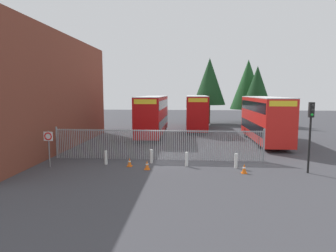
% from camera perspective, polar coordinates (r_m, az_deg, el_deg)
% --- Properties ---
extents(ground_plane, '(100.00, 100.00, 0.00)m').
position_cam_1_polar(ground_plane, '(28.87, 0.60, -3.01)').
color(ground_plane, '#3D3D42').
extents(depot_building_brick, '(7.83, 20.40, 9.69)m').
position_cam_1_polar(depot_building_brick, '(27.60, -26.87, 5.93)').
color(depot_building_brick, brown).
rests_on(depot_building_brick, ground).
extents(palisade_fence, '(15.20, 0.14, 2.35)m').
position_cam_1_polar(palisade_fence, '(20.85, -2.10, -3.52)').
color(palisade_fence, gray).
rests_on(palisade_fence, ground).
extents(double_decker_bus_near_gate, '(2.54, 10.81, 4.42)m').
position_cam_1_polar(double_decker_bus_near_gate, '(29.48, 18.60, 1.59)').
color(double_decker_bus_near_gate, red).
rests_on(double_decker_bus_near_gate, ground).
extents(double_decker_bus_behind_fence_left, '(2.54, 10.81, 4.42)m').
position_cam_1_polar(double_decker_bus_behind_fence_left, '(32.26, -3.05, 2.36)').
color(double_decker_bus_behind_fence_left, '#B70C0C').
rests_on(double_decker_bus_behind_fence_left, ground).
extents(double_decker_bus_behind_fence_right, '(2.54, 10.81, 4.42)m').
position_cam_1_polar(double_decker_bus_behind_fence_right, '(37.55, 5.69, 2.95)').
color(double_decker_bus_behind_fence_right, '#B70C0C').
rests_on(double_decker_bus_behind_fence_right, ground).
extents(bollard_near_left, '(0.20, 0.20, 0.95)m').
position_cam_1_polar(bollard_near_left, '(20.10, -12.21, -6.12)').
color(bollard_near_left, silver).
rests_on(bollard_near_left, ground).
extents(bollard_center_front, '(0.20, 0.20, 0.95)m').
position_cam_1_polar(bollard_center_front, '(20.03, -3.32, -6.02)').
color(bollard_center_front, silver).
rests_on(bollard_center_front, ground).
extents(bollard_near_right, '(0.20, 0.20, 0.95)m').
position_cam_1_polar(bollard_near_right, '(19.20, 3.72, -6.58)').
color(bollard_near_right, silver).
rests_on(bollard_near_right, ground).
extents(bollard_far_right, '(0.20, 0.20, 0.95)m').
position_cam_1_polar(bollard_far_right, '(19.23, 13.32, -6.73)').
color(bollard_far_right, silver).
rests_on(bollard_far_right, ground).
extents(traffic_cone_by_gate, '(0.34, 0.34, 0.59)m').
position_cam_1_polar(traffic_cone_by_gate, '(18.47, -4.17, -7.72)').
color(traffic_cone_by_gate, orange).
rests_on(traffic_cone_by_gate, ground).
extents(traffic_cone_mid_forecourt, '(0.34, 0.34, 0.59)m').
position_cam_1_polar(traffic_cone_mid_forecourt, '(19.32, -7.63, -7.11)').
color(traffic_cone_mid_forecourt, orange).
rests_on(traffic_cone_mid_forecourt, ground).
extents(traffic_cone_near_kerb, '(0.34, 0.34, 0.59)m').
position_cam_1_polar(traffic_cone_near_kerb, '(18.18, 14.86, -8.17)').
color(traffic_cone_near_kerb, orange).
rests_on(traffic_cone_near_kerb, ground).
extents(speed_limit_sign_post, '(0.60, 0.14, 2.40)m').
position_cam_1_polar(speed_limit_sign_post, '(20.21, -22.61, -2.66)').
color(speed_limit_sign_post, slate).
rests_on(speed_limit_sign_post, ground).
extents(traffic_light_kerbside, '(0.28, 0.33, 4.30)m').
position_cam_1_polar(traffic_light_kerbside, '(19.13, 26.42, 0.30)').
color(traffic_light_kerbside, black).
rests_on(traffic_light_kerbside, ground).
extents(tree_tall_back, '(4.96, 4.96, 10.04)m').
position_cam_1_polar(tree_tall_back, '(45.07, 8.22, 8.72)').
color(tree_tall_back, '#4C3823').
rests_on(tree_tall_back, ground).
extents(tree_short_side, '(4.14, 4.14, 8.66)m').
position_cam_1_polar(tree_short_side, '(44.47, 17.25, 7.49)').
color(tree_short_side, '#4C3823').
rests_on(tree_short_side, ground).
extents(tree_mid_row, '(5.39, 5.39, 9.92)m').
position_cam_1_polar(tree_mid_row, '(47.29, 15.56, 7.93)').
color(tree_mid_row, '#4C3823').
rests_on(tree_mid_row, ground).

